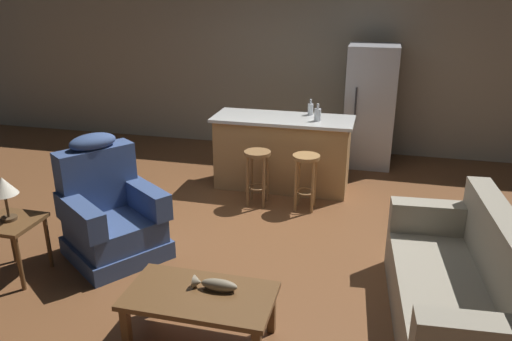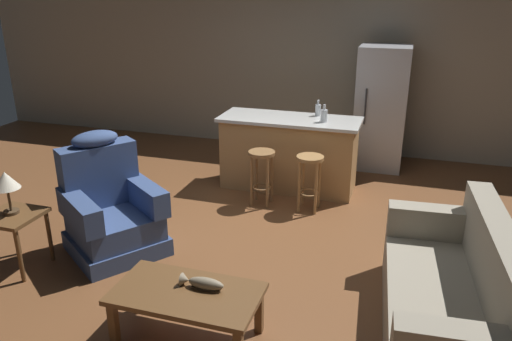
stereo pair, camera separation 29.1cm
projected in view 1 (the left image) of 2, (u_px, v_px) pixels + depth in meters
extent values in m
plane|color=brown|center=(258.00, 231.00, 5.49)|extent=(12.00, 12.00, 0.00)
cube|color=#A89E89|center=(305.00, 69.00, 7.87)|extent=(12.00, 0.05, 2.60)
cube|color=brown|center=(200.00, 296.00, 3.67)|extent=(1.10, 0.60, 0.04)
cube|color=brown|center=(126.00, 329.00, 3.63)|extent=(0.06, 0.06, 0.38)
cube|color=brown|center=(154.00, 292.00, 4.07)|extent=(0.06, 0.06, 0.38)
cube|color=brown|center=(272.00, 310.00, 3.85)|extent=(0.06, 0.06, 0.38)
cube|color=#4C3823|center=(219.00, 289.00, 3.70)|extent=(0.22, 0.07, 0.01)
ellipsoid|color=gray|center=(219.00, 285.00, 3.68)|extent=(0.28, 0.09, 0.09)
cone|color=gray|center=(198.00, 282.00, 3.72)|extent=(0.06, 0.10, 0.10)
cube|color=#9E937F|center=(448.00, 317.00, 3.91)|extent=(0.98, 1.96, 0.20)
cube|color=#9E937F|center=(452.00, 294.00, 3.84)|extent=(0.98, 1.96, 0.22)
cube|color=#9E937F|center=(505.00, 256.00, 3.66)|extent=(0.34, 1.91, 0.52)
cube|color=#9E937F|center=(485.00, 341.00, 2.97)|extent=(0.85, 0.26, 0.28)
cube|color=#9E937F|center=(438.00, 217.00, 4.53)|extent=(0.85, 0.26, 0.28)
cube|color=#384C7A|center=(117.00, 247.00, 4.97)|extent=(1.17, 1.17, 0.18)
cube|color=#384C7A|center=(115.00, 228.00, 4.90)|extent=(1.09, 1.08, 0.24)
cube|color=#384C7A|center=(97.00, 178.00, 4.96)|extent=(0.63, 0.76, 0.64)
ellipsoid|color=#384C7A|center=(93.00, 142.00, 4.82)|extent=(0.48, 0.53, 0.16)
cube|color=#384C7A|center=(144.00, 197.00, 5.00)|extent=(0.75, 0.61, 0.26)
cube|color=#384C7A|center=(80.00, 216.00, 4.59)|extent=(0.75, 0.61, 0.26)
cube|color=brown|center=(10.00, 222.00, 4.48)|extent=(0.48, 0.48, 0.04)
cylinder|color=brown|center=(20.00, 264.00, 4.35)|extent=(0.04, 0.04, 0.52)
cylinder|color=brown|center=(12.00, 237.00, 4.81)|extent=(0.04, 0.04, 0.52)
cylinder|color=brown|center=(48.00, 242.00, 4.71)|extent=(0.04, 0.04, 0.52)
cylinder|color=#4C3823|center=(9.00, 218.00, 4.48)|extent=(0.14, 0.14, 0.03)
cylinder|color=#4C3823|center=(7.00, 206.00, 4.44)|extent=(0.02, 0.02, 0.22)
cone|color=beige|center=(3.00, 186.00, 4.37)|extent=(0.24, 0.24, 0.16)
cube|color=#AD7F4C|center=(282.00, 154.00, 6.56)|extent=(1.71, 0.63, 0.91)
cube|color=silver|center=(283.00, 119.00, 6.39)|extent=(1.80, 0.70, 0.04)
cylinder|color=olive|center=(257.00, 153.00, 5.95)|extent=(0.32, 0.32, 0.04)
torus|color=olive|center=(257.00, 187.00, 6.11)|extent=(0.23, 0.23, 0.02)
cylinder|color=olive|center=(247.00, 182.00, 6.01)|extent=(0.04, 0.04, 0.64)
cylinder|color=olive|center=(264.00, 183.00, 5.96)|extent=(0.04, 0.04, 0.64)
cylinder|color=olive|center=(252.00, 176.00, 6.19)|extent=(0.04, 0.04, 0.64)
cylinder|color=olive|center=(267.00, 177.00, 6.14)|extent=(0.04, 0.04, 0.64)
cylinder|color=#A87A47|center=(306.00, 157.00, 5.82)|extent=(0.32, 0.32, 0.04)
torus|color=#A87A47|center=(305.00, 191.00, 5.97)|extent=(0.23, 0.23, 0.02)
cylinder|color=#A87A47|center=(296.00, 186.00, 5.87)|extent=(0.04, 0.04, 0.64)
cylinder|color=#A87A47|center=(312.00, 188.00, 5.83)|extent=(0.04, 0.04, 0.64)
cylinder|color=#A87A47|center=(298.00, 180.00, 6.05)|extent=(0.04, 0.04, 0.64)
cylinder|color=#A87A47|center=(315.00, 181.00, 6.01)|extent=(0.04, 0.04, 0.64)
cube|color=#B7B7BC|center=(370.00, 106.00, 7.26)|extent=(0.70, 0.66, 1.76)
cylinder|color=#333338|center=(355.00, 105.00, 6.95)|extent=(0.02, 0.02, 0.50)
cylinder|color=silver|center=(311.00, 109.00, 6.49)|extent=(0.07, 0.07, 0.15)
cylinder|color=silver|center=(311.00, 101.00, 6.45)|extent=(0.03, 0.03, 0.06)
cylinder|color=silver|center=(318.00, 115.00, 6.20)|extent=(0.08, 0.08, 0.15)
cylinder|color=silver|center=(318.00, 106.00, 6.16)|extent=(0.03, 0.03, 0.07)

